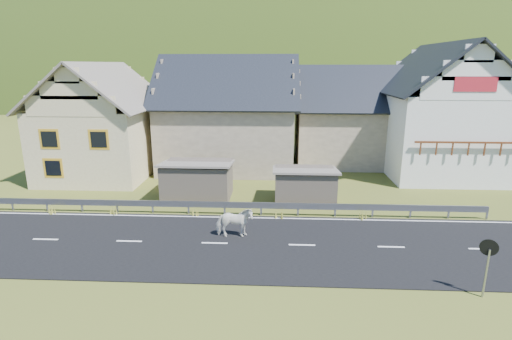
{
  "coord_description": "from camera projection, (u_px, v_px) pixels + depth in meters",
  "views": [
    {
      "loc": [
        2.75,
        -16.73,
        8.0
      ],
      "look_at": [
        1.75,
        3.19,
        2.7
      ],
      "focal_mm": 28.0,
      "sensor_mm": 36.0,
      "label": 1
    }
  ],
  "objects": [
    {
      "name": "traffic_mirror",
      "position": [
        488.0,
        255.0,
        13.81
      ],
      "size": [
        0.58,
        0.29,
        2.18
      ],
      "rotation": [
        0.0,
        0.0,
        -0.4
      ],
      "color": "#93969B",
      "rests_on": "ground"
    },
    {
      "name": "mountain",
      "position": [
        281.0,
        123.0,
        196.96
      ],
      "size": [
        440.0,
        280.0,
        260.0
      ],
      "primitive_type": "ellipsoid",
      "color": "#2A3E0F",
      "rests_on": "ground"
    },
    {
      "name": "house_stone_b",
      "position": [
        351.0,
        111.0,
        33.22
      ],
      "size": [
        9.8,
        8.8,
        8.1
      ],
      "color": "tan",
      "rests_on": "ground"
    },
    {
      "name": "guardrail",
      "position": [
        225.0,
        205.0,
        21.75
      ],
      "size": [
        28.1,
        0.09,
        0.75
      ],
      "color": "#93969B",
      "rests_on": "ground"
    },
    {
      "name": "lane_markings",
      "position": [
        215.0,
        243.0,
        18.33
      ],
      "size": [
        60.0,
        6.6,
        0.01
      ],
      "primitive_type": "cube",
      "color": "silver",
      "rests_on": "road"
    },
    {
      "name": "road",
      "position": [
        215.0,
        243.0,
        18.33
      ],
      "size": [
        60.0,
        7.0,
        0.04
      ],
      "primitive_type": "cube",
      "color": "black",
      "rests_on": "ground"
    },
    {
      "name": "house_cream",
      "position": [
        102.0,
        115.0,
        29.29
      ],
      "size": [
        7.8,
        9.8,
        8.3
      ],
      "color": "beige",
      "rests_on": "ground"
    },
    {
      "name": "house_white",
      "position": [
        440.0,
        105.0,
        29.82
      ],
      "size": [
        8.8,
        10.8,
        9.7
      ],
      "color": "silver",
      "rests_on": "ground"
    },
    {
      "name": "shed_left",
      "position": [
        198.0,
        181.0,
        24.43
      ],
      "size": [
        4.3,
        3.3,
        2.4
      ],
      "primitive_type": "cube",
      "color": "brown",
      "rests_on": "ground"
    },
    {
      "name": "ground",
      "position": [
        215.0,
        244.0,
        18.34
      ],
      "size": [
        160.0,
        160.0,
        0.0
      ],
      "primitive_type": "plane",
      "color": "#42491A",
      "rests_on": "ground"
    },
    {
      "name": "horse",
      "position": [
        234.0,
        222.0,
        18.8
      ],
      "size": [
        0.91,
        1.8,
        1.48
      ],
      "primitive_type": "imported",
      "rotation": [
        0.0,
        0.0,
        1.64
      ],
      "color": "silver",
      "rests_on": "road"
    },
    {
      "name": "shed_right",
      "position": [
        305.0,
        186.0,
        23.65
      ],
      "size": [
        3.8,
        2.9,
        2.2
      ],
      "primitive_type": "cube",
      "color": "brown",
      "rests_on": "ground"
    },
    {
      "name": "house_stone_a",
      "position": [
        229.0,
        108.0,
        31.67
      ],
      "size": [
        10.8,
        9.8,
        8.9
      ],
      "color": "tan",
      "rests_on": "ground"
    },
    {
      "name": "conifer_patch",
      "position": [
        93.0,
        71.0,
        125.64
      ],
      "size": [
        76.0,
        50.0,
        28.0
      ],
      "primitive_type": "ellipsoid",
      "color": "black",
      "rests_on": "ground"
    }
  ]
}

